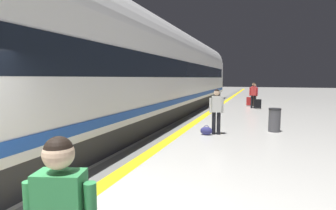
% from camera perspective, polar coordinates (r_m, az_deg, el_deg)
% --- Properties ---
extents(safety_line_strip, '(0.36, 80.00, 0.01)m').
position_cam_1_polar(safety_line_strip, '(12.35, 5.89, -3.74)').
color(safety_line_strip, yellow).
rests_on(safety_line_strip, ground).
extents(tactile_edge_band, '(0.75, 80.00, 0.01)m').
position_cam_1_polar(tactile_edge_band, '(12.45, 4.12, -3.66)').
color(tactile_edge_band, slate).
rests_on(tactile_edge_band, ground).
extents(high_speed_train, '(2.94, 33.60, 4.97)m').
position_cam_1_polar(high_speed_train, '(12.24, -5.12, 7.93)').
color(high_speed_train, '#38383D').
rests_on(high_speed_train, ground).
extents(passenger_near, '(0.50, 0.29, 1.67)m').
position_cam_1_polar(passenger_near, '(9.70, 10.51, -0.70)').
color(passenger_near, black).
rests_on(passenger_near, ground).
extents(duffel_bag_near, '(0.44, 0.26, 0.36)m').
position_cam_1_polar(duffel_bag_near, '(9.68, 8.35, -5.58)').
color(duffel_bag_near, navy).
rests_on(duffel_bag_near, ground).
extents(passenger_mid, '(0.52, 0.35, 1.68)m').
position_cam_1_polar(passenger_mid, '(20.39, 18.28, 2.62)').
color(passenger_mid, brown).
rests_on(passenger_mid, ground).
extents(suitcase_mid, '(0.41, 0.28, 0.66)m').
position_cam_1_polar(suitcase_mid, '(20.16, 17.30, 0.79)').
color(suitcase_mid, '#A51E1E').
rests_on(suitcase_mid, ground).
extents(passenger_far, '(0.55, 0.23, 1.76)m').
position_cam_1_polar(passenger_far, '(18.79, 18.13, 2.44)').
color(passenger_far, black).
rests_on(passenger_far, ground).
extents(suitcase_far, '(0.42, 0.30, 0.64)m').
position_cam_1_polar(suitcase_far, '(18.58, 19.03, 0.28)').
color(suitcase_far, black).
rests_on(suitcase_far, ground).
extents(waste_bin, '(0.46, 0.46, 0.91)m').
position_cam_1_polar(waste_bin, '(10.90, 22.20, -3.03)').
color(waste_bin, '#4C4C51').
rests_on(waste_bin, ground).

